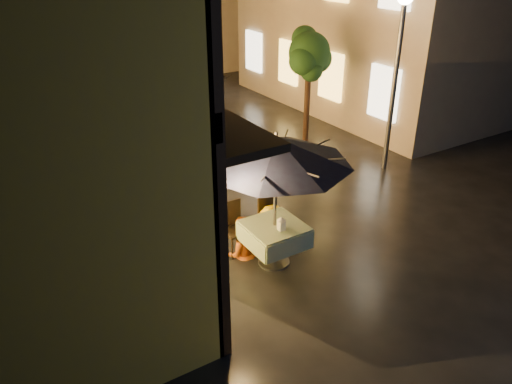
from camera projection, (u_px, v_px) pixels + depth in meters
ground at (346, 236)px, 9.65m from camera, size 90.00×90.00×0.00m
street_tree at (309, 56)px, 13.12m from camera, size 1.43×1.20×3.15m
streetlamp_near at (399, 50)px, 11.27m from camera, size 0.36×0.36×4.23m
streetlamp_far at (180, 1)px, 20.37m from camera, size 0.36×0.36×4.23m
cafe_table at (274, 234)px, 8.61m from camera, size 0.99×0.99×0.78m
patio_umbrella at (276, 150)px, 7.91m from camera, size 2.51×2.51×2.46m
cafe_chair_left at (233, 225)px, 9.00m from camera, size 0.42×0.42×0.97m
cafe_chair_right at (270, 213)px, 9.38m from camera, size 0.42×0.42×0.97m
table_lantern at (281, 223)px, 8.31m from camera, size 0.16×0.16×0.25m
person_orange at (241, 219)px, 8.80m from camera, size 0.83×0.72×1.47m
person_yellow at (273, 208)px, 9.09m from camera, size 1.10×0.81×1.53m
bicycle_0 at (146, 190)px, 10.47m from camera, size 1.77×1.10×0.88m
bicycle_1 at (144, 169)px, 11.29m from camera, size 1.70×0.82×0.98m
bicycle_2 at (129, 156)px, 12.08m from camera, size 1.83×0.92×0.92m
bicycle_3 at (120, 131)px, 13.38m from camera, size 1.89×0.81×1.10m
bicycle_4 at (95, 130)px, 13.70m from camera, size 1.93×1.22×0.96m
bicycle_5 at (79, 112)px, 15.08m from camera, size 1.73×0.87×1.00m
bicycle_6 at (69, 108)px, 15.45m from camera, size 2.01×1.36×1.00m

